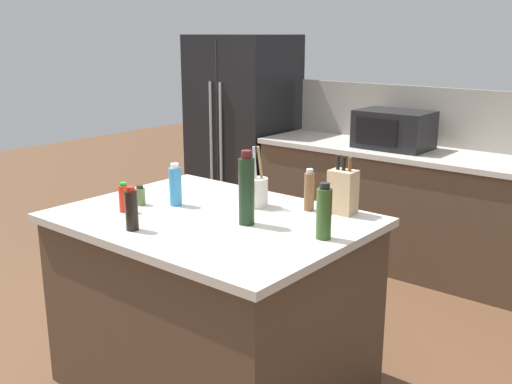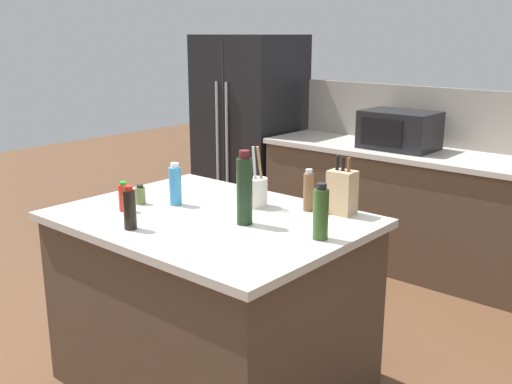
{
  "view_description": "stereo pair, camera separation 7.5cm",
  "coord_description": "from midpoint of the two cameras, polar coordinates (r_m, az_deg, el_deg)",
  "views": [
    {
      "loc": [
        1.95,
        -2.05,
        1.82
      ],
      "look_at": [
        0.0,
        0.35,
        0.99
      ],
      "focal_mm": 42.0,
      "sensor_mm": 36.0,
      "label": 1
    },
    {
      "loc": [
        2.01,
        -2.0,
        1.82
      ],
      "look_at": [
        0.0,
        0.35,
        0.99
      ],
      "focal_mm": 42.0,
      "sensor_mm": 36.0,
      "label": 2
    }
  ],
  "objects": [
    {
      "name": "utensil_crock",
      "position": [
        3.09,
        -0.65,
        0.09
      ],
      "size": [
        0.12,
        0.12,
        0.32
      ],
      "color": "beige",
      "rests_on": "kitchen_island"
    },
    {
      "name": "ground_plane",
      "position": [
        3.37,
        -4.63,
        -17.76
      ],
      "size": [
        14.0,
        14.0,
        0.0
      ],
      "primitive_type": "plane",
      "color": "brown"
    },
    {
      "name": "dish_soap_bottle",
      "position": [
        3.14,
        -8.36,
        0.6
      ],
      "size": [
        0.06,
        0.06,
        0.22
      ],
      "color": "#3384BC",
      "rests_on": "kitchen_island"
    },
    {
      "name": "hot_sauce_bottle",
      "position": [
        3.09,
        -13.15,
        -0.57
      ],
      "size": [
        0.05,
        0.05,
        0.15
      ],
      "color": "red",
      "rests_on": "kitchen_island"
    },
    {
      "name": "wall_backsplash",
      "position": [
        4.88,
        18.81,
        6.58
      ],
      "size": [
        3.01,
        0.03,
        0.46
      ],
      "primitive_type": "cube",
      "color": "gray",
      "rests_on": "back_counter_run"
    },
    {
      "name": "kitchen_island",
      "position": [
        3.14,
        -4.81,
        -10.49
      ],
      "size": [
        1.48,
        1.11,
        0.94
      ],
      "color": "#4C3828",
      "rests_on": "ground_plane"
    },
    {
      "name": "microwave",
      "position": [
        4.77,
        12.55,
        5.83
      ],
      "size": [
        0.56,
        0.39,
        0.29
      ],
      "color": "black",
      "rests_on": "back_counter_run"
    },
    {
      "name": "wine_bottle",
      "position": [
        2.79,
        -1.68,
        0.19
      ],
      "size": [
        0.08,
        0.08,
        0.35
      ],
      "color": "black",
      "rests_on": "kitchen_island"
    },
    {
      "name": "pepper_grinder",
      "position": [
        3.03,
        4.4,
        0.1
      ],
      "size": [
        0.05,
        0.05,
        0.22
      ],
      "color": "brown",
      "rests_on": "kitchen_island"
    },
    {
      "name": "knife_block",
      "position": [
        3.0,
        7.56,
        0.07
      ],
      "size": [
        0.13,
        0.1,
        0.29
      ],
      "rotation": [
        0.0,
        0.0,
        0.03
      ],
      "color": "tan",
      "rests_on": "kitchen_island"
    },
    {
      "name": "back_counter_run",
      "position": [
        4.74,
        16.74,
        -2.16
      ],
      "size": [
        3.05,
        0.66,
        0.94
      ],
      "color": "#4C3828",
      "rests_on": "ground_plane"
    },
    {
      "name": "refrigerator",
      "position": [
        5.72,
        -1.61,
        5.74
      ],
      "size": [
        0.89,
        0.75,
        1.8
      ],
      "color": "black",
      "rests_on": "ground_plane"
    },
    {
      "name": "olive_oil_bottle",
      "position": [
        2.62,
        5.68,
        -1.97
      ],
      "size": [
        0.07,
        0.07,
        0.25
      ],
      "color": "#2D4C1E",
      "rests_on": "kitchen_island"
    },
    {
      "name": "spice_jar_oregano",
      "position": [
        3.2,
        -11.63,
        -0.36
      ],
      "size": [
        0.05,
        0.05,
        0.1
      ],
      "color": "#567038",
      "rests_on": "kitchen_island"
    },
    {
      "name": "soy_sauce_bottle",
      "position": [
        2.79,
        -12.51,
        -1.66
      ],
      "size": [
        0.06,
        0.06,
        0.21
      ],
      "color": "black",
      "rests_on": "kitchen_island"
    }
  ]
}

